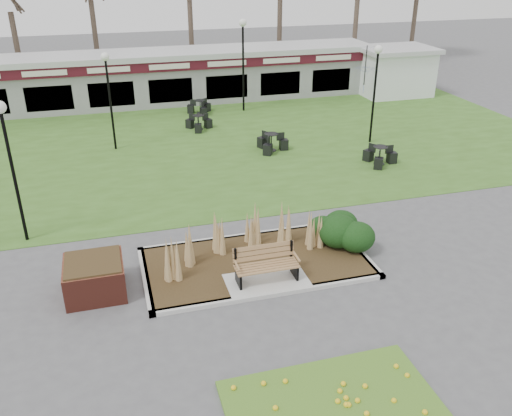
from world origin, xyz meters
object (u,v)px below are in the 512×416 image
object	(u,v)px
bistro_set_d	(200,109)
food_pavilion	(167,77)
lamp_post_mid_left	(7,142)
lamp_post_far_left	(108,80)
brick_planter	(95,277)
service_hut	(395,71)
bistro_set_a	(199,125)
bistro_set_c	(379,158)
park_bench	(266,264)
lamp_post_mid_right	(376,73)
lamp_post_far_right	(243,45)
patio_umbrella	(364,80)
bistro_set_b	(271,145)

from	to	relation	value
bistro_set_d	food_pavilion	bearing A→B (deg)	114.44
lamp_post_mid_left	bistro_set_d	distance (m)	14.99
lamp_post_far_left	brick_planter	bearing A→B (deg)	-95.16
brick_planter	lamp_post_far_left	distance (m)	11.70
service_hut	bistro_set_a	size ratio (longest dim) A/B	3.33
bistro_set_c	bistro_set_d	distance (m)	11.19
food_pavilion	brick_planter	bearing A→B (deg)	-103.06
park_bench	bistro_set_c	bearing A→B (deg)	45.21
bistro_set_a	lamp_post_mid_right	bearing A→B (deg)	-28.98
service_hut	lamp_post_far_left	world-z (taller)	lamp_post_far_left
brick_planter	food_pavilion	world-z (taller)	food_pavilion
bistro_set_d	lamp_post_far_left	bearing A→B (deg)	-135.46
lamp_post_mid_left	bistro_set_c	size ratio (longest dim) A/B	3.03
brick_planter	service_hut	xyz separation A→B (m)	(17.90, 17.00, 0.97)
food_pavilion	bistro_set_d	xyz separation A→B (m)	(1.35, -2.96, -1.21)
service_hut	bistro_set_a	distance (m)	13.38
lamp_post_mid_right	bistro_set_d	bearing A→B (deg)	134.16
lamp_post_far_right	park_bench	bearing A→B (deg)	-102.70
lamp_post_mid_left	lamp_post_far_right	world-z (taller)	lamp_post_far_right
service_hut	park_bench	bearing A→B (deg)	-127.25
brick_planter	patio_umbrella	xyz separation A→B (m)	(15.21, 15.59, 0.89)
park_bench	lamp_post_mid_left	world-z (taller)	lamp_post_mid_left
brick_planter	lamp_post_mid_left	world-z (taller)	lamp_post_mid_left
lamp_post_far_left	bistro_set_a	world-z (taller)	lamp_post_far_left
brick_planter	food_pavilion	xyz separation A→B (m)	(4.40, 18.96, 1.00)
patio_umbrella	service_hut	bearing A→B (deg)	27.65
brick_planter	bistro_set_d	size ratio (longest dim) A/B	1.11
bistro_set_a	lamp_post_far_left	bearing A→B (deg)	-156.35
lamp_post_far_right	lamp_post_far_left	distance (m)	8.47
brick_planter	lamp_post_mid_left	bearing A→B (deg)	119.89
lamp_post_mid_left	bistro_set_a	distance (m)	12.35
food_pavilion	bistro_set_b	size ratio (longest dim) A/B	16.72
brick_planter	service_hut	size ratio (longest dim) A/B	0.34
lamp_post_mid_right	food_pavilion	bearing A→B (deg)	129.20
service_hut	lamp_post_mid_right	xyz separation A→B (m)	(-5.47, -7.89, 1.74)
food_pavilion	lamp_post_far_left	xyz separation A→B (m)	(-3.37, -7.61, 1.61)
brick_planter	bistro_set_c	world-z (taller)	brick_planter
lamp_post_mid_left	lamp_post_far_left	distance (m)	8.41
service_hut	bistro_set_b	world-z (taller)	service_hut
bistro_set_a	bistro_set_b	size ratio (longest dim) A/B	0.90
service_hut	patio_umbrella	xyz separation A→B (m)	(-2.69, -1.41, -0.08)
lamp_post_far_left	bistro_set_b	xyz separation A→B (m)	(6.64, -2.14, -2.81)
bistro_set_b	park_bench	bearing A→B (deg)	-108.15
lamp_post_far_right	patio_umbrella	bearing A→B (deg)	-2.61
food_pavilion	patio_umbrella	size ratio (longest dim) A/B	11.18
lamp_post_mid_left	park_bench	bearing A→B (deg)	-33.63
lamp_post_far_left	food_pavilion	bearing A→B (deg)	66.08
lamp_post_far_right	patio_umbrella	xyz separation A→B (m)	(7.05, -0.32, -2.17)
service_hut	lamp_post_mid_right	size ratio (longest dim) A/B	1.00
food_pavilion	bistro_set_c	xyz separation A→B (m)	(7.10, -12.56, -1.20)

